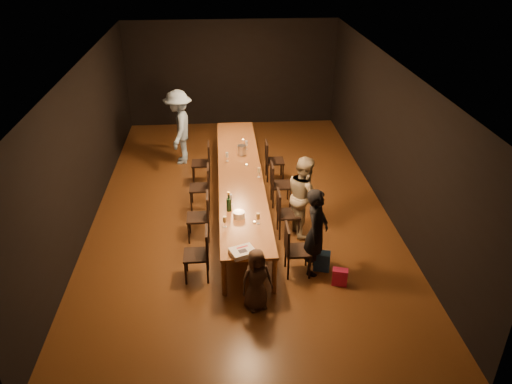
{
  "coord_description": "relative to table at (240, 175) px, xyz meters",
  "views": [
    {
      "loc": [
        -0.37,
        -9.23,
        5.28
      ],
      "look_at": [
        0.23,
        -1.3,
        1.0
      ],
      "focal_mm": 35.0,
      "sensor_mm": 36.0,
      "label": 1
    }
  ],
  "objects": [
    {
      "name": "chair_left_3",
      "position": [
        -0.85,
        1.2,
        -0.24
      ],
      "size": [
        0.42,
        0.42,
        0.93
      ],
      "primitive_type": null,
      "rotation": [
        0.0,
        0.0,
        1.57
      ],
      "color": "black",
      "rests_on": "ground"
    },
    {
      "name": "tealight_near",
      "position": [
        0.15,
        -1.95,
        0.06
      ],
      "size": [
        0.05,
        0.05,
        0.03
      ],
      "primitive_type": "cylinder",
      "color": "#B2B7B2",
      "rests_on": "table"
    },
    {
      "name": "chair_right_1",
      "position": [
        0.85,
        -1.2,
        -0.24
      ],
      "size": [
        0.42,
        0.42,
        0.93
      ],
      "primitive_type": null,
      "rotation": [
        0.0,
        0.0,
        -1.57
      ],
      "color": "black",
      "rests_on": "ground"
    },
    {
      "name": "wineglass_1",
      "position": [
        0.21,
        -1.98,
        0.15
      ],
      "size": [
        0.06,
        0.06,
        0.21
      ],
      "primitive_type": null,
      "color": "beige",
      "rests_on": "table"
    },
    {
      "name": "wineglass_5",
      "position": [
        0.2,
        1.24,
        0.15
      ],
      "size": [
        0.06,
        0.06,
        0.21
      ],
      "primitive_type": null,
      "color": "silver",
      "rests_on": "table"
    },
    {
      "name": "plate_stack",
      "position": [
        -0.11,
        -1.75,
        0.11
      ],
      "size": [
        0.26,
        0.26,
        0.12
      ],
      "primitive_type": "cylinder",
      "rotation": [
        0.0,
        0.0,
        -0.33
      ],
      "color": "white",
      "rests_on": "table"
    },
    {
      "name": "woman_birthday",
      "position": [
        1.15,
        -2.36,
        0.08
      ],
      "size": [
        0.58,
        0.68,
        1.57
      ],
      "primitive_type": "imported",
      "rotation": [
        0.0,
        0.0,
        1.14
      ],
      "color": "black",
      "rests_on": "ground"
    },
    {
      "name": "wineglass_3",
      "position": [
        0.37,
        -0.2,
        0.15
      ],
      "size": [
        0.06,
        0.06,
        0.21
      ],
      "primitive_type": null,
      "color": "beige",
      "rests_on": "table"
    },
    {
      "name": "chair_left_0",
      "position": [
        -0.85,
        -2.4,
        -0.24
      ],
      "size": [
        0.42,
        0.42,
        0.93
      ],
      "primitive_type": null,
      "rotation": [
        0.0,
        0.0,
        1.57
      ],
      "color": "black",
      "rests_on": "ground"
    },
    {
      "name": "ground",
      "position": [
        0.0,
        0.0,
        -0.7
      ],
      "size": [
        10.0,
        10.0,
        0.0
      ],
      "primitive_type": "plane",
      "color": "#3F240F",
      "rests_on": "ground"
    },
    {
      "name": "tealight_mid",
      "position": [
        0.15,
        0.36,
        0.06
      ],
      "size": [
        0.05,
        0.05,
        0.03
      ],
      "primitive_type": "cylinder",
      "color": "#B2B7B2",
      "rests_on": "table"
    },
    {
      "name": "table",
      "position": [
        0.0,
        0.0,
        0.0
      ],
      "size": [
        0.9,
        6.0,
        0.75
      ],
      "color": "brown",
      "rests_on": "ground"
    },
    {
      "name": "ice_bucket",
      "position": [
        0.08,
        0.96,
        0.16
      ],
      "size": [
        0.24,
        0.24,
        0.21
      ],
      "primitive_type": "cylinder",
      "rotation": [
        0.0,
        0.0,
        0.31
      ],
      "color": "silver",
      "rests_on": "table"
    },
    {
      "name": "birthday_cake",
      "position": [
        -0.1,
        -2.86,
        0.09
      ],
      "size": [
        0.45,
        0.41,
        0.09
      ],
      "rotation": [
        0.0,
        0.0,
        0.37
      ],
      "color": "white",
      "rests_on": "table"
    },
    {
      "name": "man_blue",
      "position": [
        -1.38,
        2.31,
        0.22
      ],
      "size": [
        0.74,
        1.22,
        1.84
      ],
      "primitive_type": "imported",
      "rotation": [
        0.0,
        0.0,
        -1.62
      ],
      "color": "#84A7CD",
      "rests_on": "ground"
    },
    {
      "name": "chair_right_2",
      "position": [
        0.85,
        0.0,
        -0.24
      ],
      "size": [
        0.42,
        0.42,
        0.93
      ],
      "primitive_type": null,
      "rotation": [
        0.0,
        0.0,
        -1.57
      ],
      "color": "black",
      "rests_on": "ground"
    },
    {
      "name": "gift_bag_red",
      "position": [
        1.5,
        -2.78,
        -0.55
      ],
      "size": [
        0.28,
        0.2,
        0.3
      ],
      "primitive_type": "cube",
      "rotation": [
        0.0,
        0.0,
        -0.29
      ],
      "color": "#E0215E",
      "rests_on": "ground"
    },
    {
      "name": "wineglass_2",
      "position": [
        -0.23,
        -1.27,
        0.15
      ],
      "size": [
        0.06,
        0.06,
        0.21
      ],
      "primitive_type": null,
      "color": "silver",
      "rests_on": "table"
    },
    {
      "name": "chair_right_3",
      "position": [
        0.85,
        1.2,
        -0.24
      ],
      "size": [
        0.42,
        0.42,
        0.93
      ],
      "primitive_type": null,
      "rotation": [
        0.0,
        0.0,
        -1.57
      ],
      "color": "black",
      "rests_on": "ground"
    },
    {
      "name": "room_shell",
      "position": [
        0.0,
        0.0,
        1.38
      ],
      "size": [
        6.04,
        10.04,
        3.02
      ],
      "color": "black",
      "rests_on": "ground"
    },
    {
      "name": "wineglass_0",
      "position": [
        -0.36,
        -2.04,
        0.15
      ],
      "size": [
        0.06,
        0.06,
        0.21
      ],
      "primitive_type": null,
      "color": "beige",
      "rests_on": "table"
    },
    {
      "name": "gift_bag_blue",
      "position": [
        1.29,
        -2.34,
        -0.53
      ],
      "size": [
        0.31,
        0.25,
        0.34
      ],
      "primitive_type": "cube",
      "rotation": [
        0.0,
        0.0,
        -0.27
      ],
      "color": "#215092",
      "rests_on": "ground"
    },
    {
      "name": "chair_left_1",
      "position": [
        -0.85,
        -1.2,
        -0.24
      ],
      "size": [
        0.42,
        0.42,
        0.93
      ],
      "primitive_type": null,
      "rotation": [
        0.0,
        0.0,
        1.57
      ],
      "color": "black",
      "rests_on": "ground"
    },
    {
      "name": "woman_tan",
      "position": [
        1.15,
        -1.11,
        0.09
      ],
      "size": [
        0.72,
        0.85,
        1.57
      ],
      "primitive_type": "imported",
      "rotation": [
        0.0,
        0.0,
        1.74
      ],
      "color": "#B7AA89",
      "rests_on": "ground"
    },
    {
      "name": "chair_right_0",
      "position": [
        0.85,
        -2.4,
        -0.24
      ],
      "size": [
        0.42,
        0.42,
        0.93
      ],
      "primitive_type": null,
      "rotation": [
        0.0,
        0.0,
        -1.57
      ],
      "color": "black",
      "rests_on": "ground"
    },
    {
      "name": "chair_left_2",
      "position": [
        -0.85,
        0.0,
        -0.24
      ],
      "size": [
        0.42,
        0.42,
        0.93
      ],
      "primitive_type": null,
      "rotation": [
        0.0,
        0.0,
        1.57
      ],
      "color": "black",
      "rests_on": "ground"
    },
    {
      "name": "champagne_bottle",
      "position": [
        -0.27,
        -1.5,
        0.24
      ],
      "size": [
        0.11,
        0.11,
        0.38
      ],
      "primitive_type": null,
      "rotation": [
        0.0,
        0.0,
        0.21
      ],
      "color": "black",
      "rests_on": "table"
    },
    {
      "name": "tealight_far",
      "position": [
        0.15,
        1.76,
        0.06
      ],
      "size": [
        0.05,
        0.05,
        0.03
      ],
      "primitive_type": "cylinder",
      "color": "#B2B7B2",
      "rests_on": "table"
    },
    {
      "name": "wineglass_4",
      "position": [
        -0.25,
        0.62,
        0.15
      ],
      "size": [
        0.06,
        0.06,
        0.21
      ],
      "primitive_type": null,
      "color": "silver",
      "rests_on": "table"
    },
    {
      "name": "child",
      "position": [
        0.09,
        -3.21,
        -0.18
      ],
      "size": [
        0.59,
        0.48,
        1.04
      ],
      "primitive_type": "imported",
      "rotation": [
        0.0,
        0.0,
        0.33
      ],
      "color": "#423025",
      "rests_on": "ground"
    }
  ]
}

